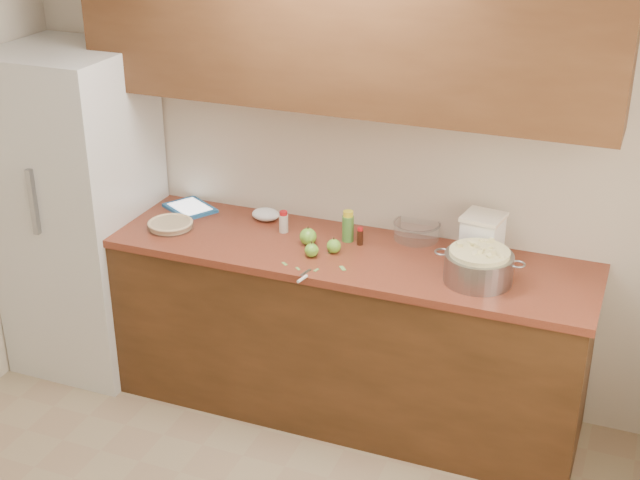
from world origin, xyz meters
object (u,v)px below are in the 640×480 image
at_px(pie, 170,225).
at_px(flour_canister, 482,237).
at_px(tablet, 190,208).
at_px(colander, 479,266).

bearing_deg(pie, flour_canister, 8.52).
bearing_deg(flour_canister, pie, -171.48).
bearing_deg(pie, tablet, 96.63).
bearing_deg(colander, pie, 179.90).
bearing_deg(flour_canister, tablet, 179.22).
bearing_deg(tablet, flour_canister, 29.88).
height_order(colander, tablet, colander).
xyz_separation_m(pie, colander, (1.61, -0.00, 0.05)).
height_order(pie, colander, colander).
distance_m(pie, flour_canister, 1.60).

